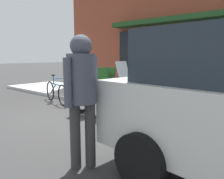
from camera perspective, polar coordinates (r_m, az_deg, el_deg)
The scene contains 5 objects.
ground_plane at distance 5.85m, azimuth -10.81°, elevation -6.43°, with size 80.00×80.00×0.00m, color #353535.
touring_motorcycle at distance 5.44m, azimuth -4.24°, elevation -0.96°, with size 2.10×0.64×1.39m.
parked_bicycle at distance 7.36m, azimuth -14.27°, elevation -0.57°, with size 1.66×0.58×0.92m.
pedestrian_walking at distance 2.89m, azimuth -7.82°, elevation 0.84°, with size 0.39×0.56×1.78m.
sandwich_board_sign at distance 7.32m, azimuth -1.74°, elevation 1.75°, with size 0.55×0.43×1.00m.
Camera 1 is at (4.44, -3.50, 1.51)m, focal length 35.46 mm.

